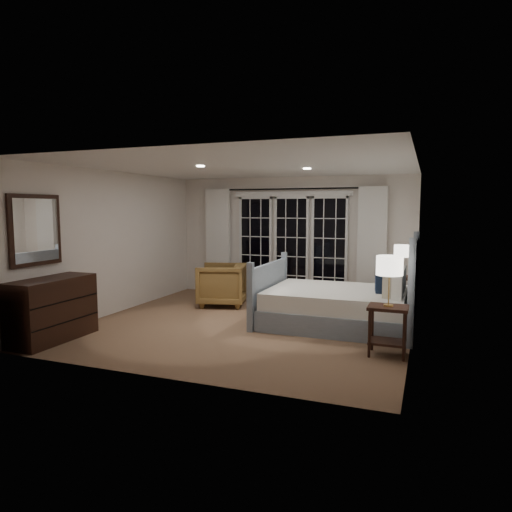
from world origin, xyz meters
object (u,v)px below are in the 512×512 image
(lamp_left, at_px, (390,266))
(dresser, at_px, (52,309))
(lamp_right, at_px, (402,251))
(nightstand_right, at_px, (401,289))
(nightstand_left, at_px, (388,323))
(bed, at_px, (341,305))
(armchair, at_px, (222,285))

(lamp_left, distance_m, dresser, 4.63)
(lamp_right, distance_m, dresser, 5.65)
(nightstand_right, bearing_deg, lamp_right, 0.00)
(nightstand_right, distance_m, dresser, 5.61)
(lamp_right, bearing_deg, nightstand_left, -90.52)
(bed, bearing_deg, dresser, -148.39)
(bed, xyz_separation_m, armchair, (-2.40, 0.72, 0.06))
(lamp_left, relative_size, lamp_right, 1.16)
(nightstand_left, height_order, armchair, armchair)
(lamp_left, relative_size, armchair, 0.72)
(lamp_left, xyz_separation_m, dresser, (-4.47, -0.98, -0.70))
(nightstand_right, height_order, lamp_left, lamp_left)
(nightstand_right, height_order, dresser, dresser)
(armchair, distance_m, dresser, 3.21)
(bed, xyz_separation_m, lamp_left, (0.82, -1.26, 0.80))
(nightstand_left, height_order, lamp_left, lamp_left)
(nightstand_left, height_order, dresser, dresser)
(nightstand_right, xyz_separation_m, dresser, (-4.49, -3.36, -0.01))
(bed, height_order, dresser, bed)
(lamp_left, bearing_deg, dresser, -167.64)
(nightstand_left, relative_size, nightstand_right, 0.93)
(bed, xyz_separation_m, dresser, (-3.64, -2.24, 0.10))
(lamp_right, relative_size, armchair, 0.62)
(lamp_right, bearing_deg, dresser, -143.20)
(nightstand_right, bearing_deg, bed, -127.16)
(nightstand_right, distance_m, armchair, 3.27)
(lamp_right, distance_m, armchair, 3.35)
(lamp_right, bearing_deg, lamp_left, -90.52)
(dresser, bearing_deg, nightstand_left, 12.36)
(lamp_left, relative_size, dresser, 0.51)
(dresser, bearing_deg, bed, 31.61)
(nightstand_left, relative_size, lamp_right, 1.16)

